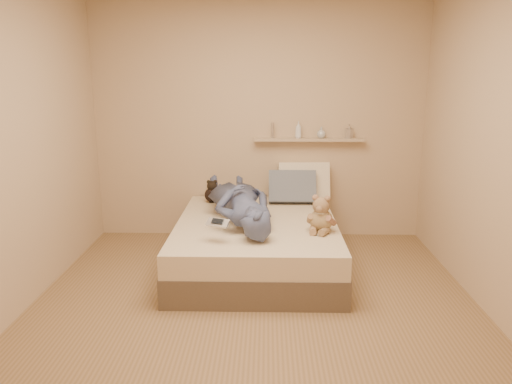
{
  "coord_description": "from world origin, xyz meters",
  "views": [
    {
      "loc": [
        0.09,
        -3.57,
        1.83
      ],
      "look_at": [
        0.0,
        0.65,
        0.8
      ],
      "focal_mm": 35.0,
      "sensor_mm": 36.0,
      "label": 1
    }
  ],
  "objects_px": {
    "pillow_grey": "(292,187)",
    "person": "(240,201)",
    "game_console": "(218,223)",
    "dark_plush": "(212,193)",
    "teddy_bear": "(321,217)",
    "bed": "(257,244)",
    "wall_shelf": "(309,140)",
    "pillow_cream": "(304,182)"
  },
  "relations": [
    {
      "from": "bed",
      "to": "game_console",
      "type": "height_order",
      "value": "game_console"
    },
    {
      "from": "pillow_grey",
      "to": "dark_plush",
      "type": "bearing_deg",
      "value": -179.22
    },
    {
      "from": "bed",
      "to": "pillow_grey",
      "type": "height_order",
      "value": "pillow_grey"
    },
    {
      "from": "pillow_cream",
      "to": "bed",
      "type": "bearing_deg",
      "value": -120.91
    },
    {
      "from": "game_console",
      "to": "pillow_cream",
      "type": "xyz_separation_m",
      "value": [
        0.8,
        1.43,
        0.03
      ]
    },
    {
      "from": "teddy_bear",
      "to": "pillow_grey",
      "type": "xyz_separation_m",
      "value": [
        -0.2,
        1.0,
        0.03
      ]
    },
    {
      "from": "dark_plush",
      "to": "pillow_grey",
      "type": "xyz_separation_m",
      "value": [
        0.86,
        0.01,
        0.06
      ]
    },
    {
      "from": "teddy_bear",
      "to": "person",
      "type": "distance_m",
      "value": 0.81
    },
    {
      "from": "pillow_grey",
      "to": "person",
      "type": "xyz_separation_m",
      "value": [
        -0.53,
        -0.65,
        0.01
      ]
    },
    {
      "from": "bed",
      "to": "wall_shelf",
      "type": "bearing_deg",
      "value": 58.82
    },
    {
      "from": "game_console",
      "to": "teddy_bear",
      "type": "distance_m",
      "value": 0.92
    },
    {
      "from": "bed",
      "to": "teddy_bear",
      "type": "height_order",
      "value": "teddy_bear"
    },
    {
      "from": "wall_shelf",
      "to": "person",
      "type": "bearing_deg",
      "value": -129.21
    },
    {
      "from": "dark_plush",
      "to": "pillow_grey",
      "type": "height_order",
      "value": "pillow_grey"
    },
    {
      "from": "teddy_bear",
      "to": "dark_plush",
      "type": "bearing_deg",
      "value": 137.05
    },
    {
      "from": "game_console",
      "to": "dark_plush",
      "type": "distance_m",
      "value": 1.3
    },
    {
      "from": "teddy_bear",
      "to": "pillow_grey",
      "type": "relative_size",
      "value": 0.67
    },
    {
      "from": "bed",
      "to": "pillow_cream",
      "type": "xyz_separation_m",
      "value": [
        0.5,
        0.83,
        0.43
      ]
    },
    {
      "from": "person",
      "to": "dark_plush",
      "type": "bearing_deg",
      "value": -77.52
    },
    {
      "from": "game_console",
      "to": "dark_plush",
      "type": "relative_size",
      "value": 0.83
    },
    {
      "from": "bed",
      "to": "dark_plush",
      "type": "distance_m",
      "value": 0.9
    },
    {
      "from": "game_console",
      "to": "wall_shelf",
      "type": "bearing_deg",
      "value": 60.49
    },
    {
      "from": "teddy_bear",
      "to": "pillow_cream",
      "type": "bearing_deg",
      "value": 93.58
    },
    {
      "from": "dark_plush",
      "to": "person",
      "type": "distance_m",
      "value": 0.73
    },
    {
      "from": "pillow_cream",
      "to": "person",
      "type": "xyz_separation_m",
      "value": [
        -0.66,
        -0.79,
        -0.02
      ]
    },
    {
      "from": "dark_plush",
      "to": "pillow_cream",
      "type": "height_order",
      "value": "pillow_cream"
    },
    {
      "from": "wall_shelf",
      "to": "dark_plush",
      "type": "bearing_deg",
      "value": -167.52
    },
    {
      "from": "bed",
      "to": "person",
      "type": "xyz_separation_m",
      "value": [
        -0.16,
        0.04,
        0.41
      ]
    },
    {
      "from": "pillow_cream",
      "to": "pillow_grey",
      "type": "xyz_separation_m",
      "value": [
        -0.13,
        -0.14,
        -0.03
      ]
    },
    {
      "from": "teddy_bear",
      "to": "pillow_grey",
      "type": "bearing_deg",
      "value": 101.45
    },
    {
      "from": "bed",
      "to": "pillow_grey",
      "type": "bearing_deg",
      "value": 62.06
    },
    {
      "from": "game_console",
      "to": "pillow_grey",
      "type": "relative_size",
      "value": 0.41
    },
    {
      "from": "game_console",
      "to": "wall_shelf",
      "type": "xyz_separation_m",
      "value": [
        0.86,
        1.51,
        0.48
      ]
    },
    {
      "from": "dark_plush",
      "to": "pillow_cream",
      "type": "relative_size",
      "value": 0.45
    },
    {
      "from": "person",
      "to": "bed",
      "type": "bearing_deg",
      "value": 152.78
    },
    {
      "from": "teddy_bear",
      "to": "dark_plush",
      "type": "height_order",
      "value": "teddy_bear"
    },
    {
      "from": "teddy_bear",
      "to": "pillow_cream",
      "type": "height_order",
      "value": "pillow_cream"
    },
    {
      "from": "dark_plush",
      "to": "person",
      "type": "xyz_separation_m",
      "value": [
        0.33,
        -0.64,
        0.07
      ]
    },
    {
      "from": "bed",
      "to": "person",
      "type": "bearing_deg",
      "value": 167.53
    },
    {
      "from": "game_console",
      "to": "wall_shelf",
      "type": "height_order",
      "value": "wall_shelf"
    },
    {
      "from": "pillow_cream",
      "to": "pillow_grey",
      "type": "distance_m",
      "value": 0.19
    },
    {
      "from": "bed",
      "to": "wall_shelf",
      "type": "distance_m",
      "value": 1.38
    }
  ]
}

